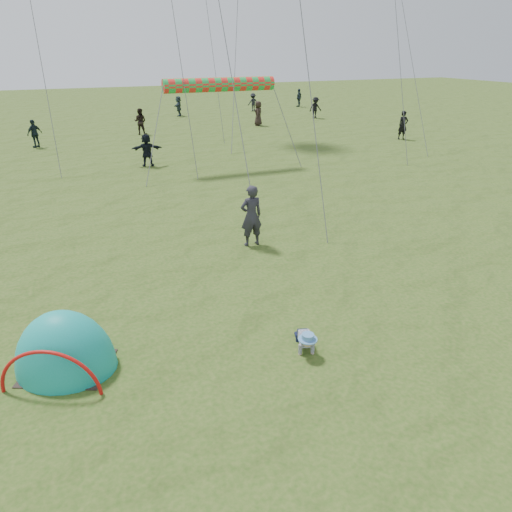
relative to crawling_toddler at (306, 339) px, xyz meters
name	(u,v)px	position (x,y,z in m)	size (l,w,h in m)	color
ground	(259,380)	(-1.20, -0.47, -0.26)	(140.00, 140.00, 0.00)	#274813
crawling_toddler	(306,339)	(0.00, 0.00, 0.00)	(0.47, 0.67, 0.52)	black
popup_tent	(68,368)	(-4.36, 1.24, -0.26)	(1.84, 1.51, 2.37)	#0E988B
standing_adult	(251,216)	(1.04, 5.32, 0.67)	(0.68, 0.45, 1.86)	#26242D
crowd_person_2	(35,134)	(-5.15, 24.04, 0.55)	(0.95, 0.40, 1.62)	black
crowd_person_3	(315,108)	(16.40, 28.48, 0.59)	(1.10, 0.63, 1.70)	black
crowd_person_5	(179,106)	(6.11, 34.21, 0.57)	(1.54, 0.49, 1.66)	#28353C
crowd_person_8	(299,98)	(18.97, 36.28, 0.60)	(1.01, 0.42, 1.72)	#243239
crowd_person_9	(253,102)	(13.33, 34.76, 0.55)	(1.04, 0.60, 1.61)	black
crowd_person_10	(258,113)	(10.38, 26.62, 0.64)	(0.88, 0.57, 1.79)	black
crowd_person_11	(147,150)	(0.09, 16.73, 0.55)	(1.49, 0.48, 1.61)	black
crowd_person_12	(403,125)	(16.73, 17.69, 0.64)	(0.65, 0.43, 1.79)	black
crowd_person_13	(140,121)	(1.42, 26.18, 0.60)	(0.84, 0.65, 1.73)	black
rainbow_tube_kite	(220,85)	(3.45, 14.98, 3.64)	(0.64, 0.64, 5.33)	red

